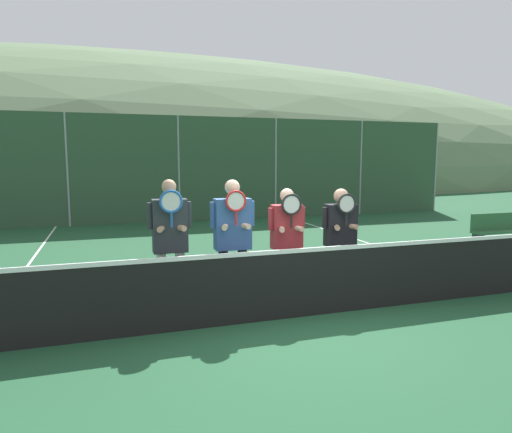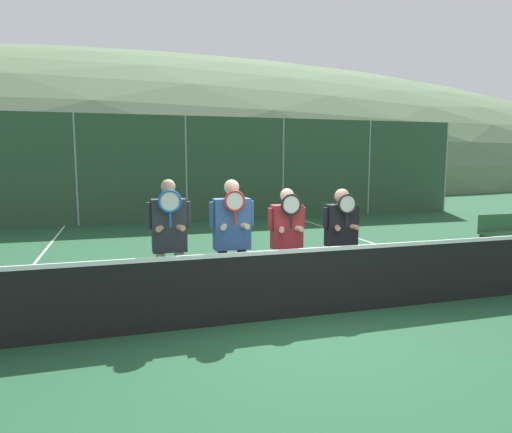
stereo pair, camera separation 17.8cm
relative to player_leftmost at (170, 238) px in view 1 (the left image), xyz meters
name	(u,v)px [view 1 (the left image)]	position (x,y,z in m)	size (l,w,h in m)	color
ground_plane	(295,317)	(1.58, -0.55, -1.09)	(120.00, 120.00, 0.00)	#1E4C2D
hill_distant	(126,177)	(1.58, 51.35, -1.09)	(129.75, 72.08, 25.23)	#5B7551
clubhouse_building	(143,160)	(1.09, 18.70, 0.96)	(22.28, 5.50, 4.06)	#9EA3A8
fence_back	(179,169)	(1.58, 9.51, 0.69)	(21.12, 0.06, 3.58)	gray
tennis_net	(295,282)	(1.58, -0.55, -0.60)	(10.57, 0.09, 1.05)	gray
court_line_left_sideline	(14,284)	(-2.35, 2.45, -1.09)	(0.05, 16.00, 0.01)	white
court_line_right_sideline	(404,254)	(5.51, 2.45, -1.09)	(0.05, 16.00, 0.01)	white
player_leftmost	(170,238)	(0.00, 0.00, 0.00)	(0.59, 0.34, 1.87)	white
player_center_left	(233,234)	(0.85, -0.04, 0.01)	(0.63, 0.34, 1.86)	black
player_center_right	(287,236)	(1.71, 0.09, -0.08)	(0.58, 0.34, 1.71)	#232838
player_rightmost	(340,232)	(2.60, 0.10, -0.07)	(0.60, 0.34, 1.69)	#232838
car_far_left	(29,191)	(-3.58, 13.05, -0.17)	(4.62, 2.09, 1.80)	black
car_left_of_center	(166,188)	(1.54, 12.66, -0.16)	(4.10, 2.09, 1.85)	maroon
car_center	(278,186)	(6.47, 12.85, -0.14)	(4.25, 1.97, 1.88)	#B2B7BC
bench_courtside	(501,230)	(8.13, 2.33, -0.64)	(1.61, 0.36, 0.85)	#2D6038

